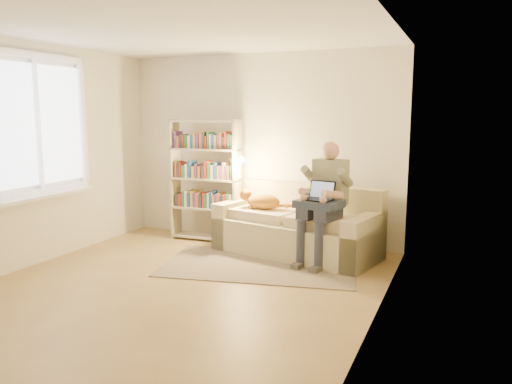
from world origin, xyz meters
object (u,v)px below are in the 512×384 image
at_px(person, 325,195).
at_px(laptop, 319,195).
at_px(sofa, 298,229).
at_px(cat, 260,201).
at_px(bookshelf, 206,174).

relative_size(person, laptop, 3.95).
relative_size(sofa, laptop, 5.96).
relative_size(sofa, cat, 3.17).
height_order(cat, laptop, laptop).
bearing_deg(bookshelf, sofa, -8.14).
relative_size(sofa, bookshelf, 1.29).
bearing_deg(sofa, laptop, -32.18).
bearing_deg(sofa, person, -18.98).
bearing_deg(person, cat, 178.54).
height_order(sofa, person, person).
xyz_separation_m(laptop, bookshelf, (-1.79, 0.52, 0.10)).
bearing_deg(bookshelf, laptop, -18.10).
xyz_separation_m(person, bookshelf, (-1.82, 0.40, 0.12)).
xyz_separation_m(sofa, cat, (-0.51, -0.02, 0.34)).
bearing_deg(laptop, cat, 170.98).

